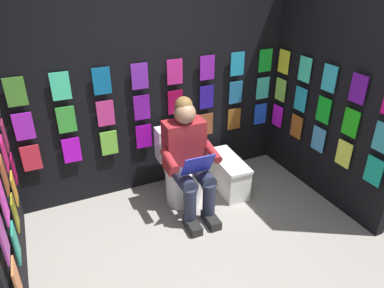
{
  "coord_description": "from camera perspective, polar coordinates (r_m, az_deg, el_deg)",
  "views": [
    {
      "loc": [
        1.15,
        1.6,
        2.31
      ],
      "look_at": [
        -0.03,
        -0.96,
        0.85
      ],
      "focal_mm": 33.14,
      "sensor_mm": 36.0,
      "label": 1
    }
  ],
  "objects": [
    {
      "name": "comic_longbox_near",
      "position": [
        4.0,
        5.78,
        -4.81
      ],
      "size": [
        0.3,
        0.66,
        0.38
      ],
      "rotation": [
        0.0,
        0.0,
        -0.06
      ],
      "color": "white",
      "rests_on": "ground"
    },
    {
      "name": "display_wall_left",
      "position": [
        3.85,
        21.73,
        7.68
      ],
      "size": [
        0.14,
        1.75,
        2.29
      ],
      "color": "black",
      "rests_on": "ground"
    },
    {
      "name": "display_wall_back",
      "position": [
        3.78,
        -5.89,
        9.15
      ],
      "size": [
        3.1,
        0.14,
        2.29
      ],
      "color": "black",
      "rests_on": "ground"
    },
    {
      "name": "toilet",
      "position": [
        3.78,
        -1.86,
        -4.33
      ],
      "size": [
        0.41,
        0.56,
        0.77
      ],
      "rotation": [
        0.0,
        0.0,
        -0.02
      ],
      "color": "white",
      "rests_on": "ground"
    },
    {
      "name": "person_reading",
      "position": [
        3.46,
        -0.53,
        -2.28
      ],
      "size": [
        0.53,
        0.69,
        1.19
      ],
      "rotation": [
        0.0,
        0.0,
        -0.02
      ],
      "color": "maroon",
      "rests_on": "ground"
    }
  ]
}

